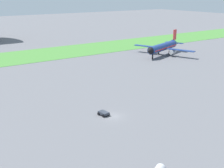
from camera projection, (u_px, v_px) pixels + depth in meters
name	position (u px, v px, depth m)	size (l,w,h in m)	color
ground_plane	(112.00, 116.00, 69.68)	(600.00, 600.00, 0.00)	slate
grass_taxiway_strip	(8.00, 58.00, 128.65)	(360.00, 28.00, 0.08)	#478438
airplane_parked_jet_far	(163.00, 47.00, 134.31)	(27.18, 27.40, 10.04)	navy
baggage_cart_near_gate	(104.00, 113.00, 70.01)	(2.01, 2.57, 0.90)	#2D333D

